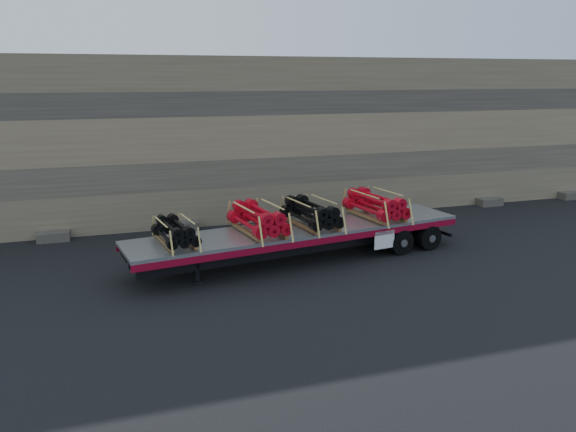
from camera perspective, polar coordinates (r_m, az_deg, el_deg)
name	(u,v)px	position (r m, az deg, el deg)	size (l,w,h in m)	color
ground	(287,257)	(19.84, -0.07, -4.17)	(120.00, 120.00, 0.00)	black
rock_wall	(242,139)	(25.26, -4.65, 7.85)	(44.00, 3.00, 7.00)	#7A6B54
trailer	(300,244)	(19.28, 1.20, -2.87)	(11.85, 2.28, 1.18)	#ACAEB3
bundle_front	(175,233)	(17.49, -11.39, -1.67)	(1.01, 2.02, 0.72)	black
bundle_midfront	(258,220)	(18.36, -3.04, -0.40)	(1.25, 2.50, 0.89)	red
bundle_midrear	(311,214)	(19.21, 2.36, 0.22)	(1.22, 2.43, 0.86)	black
bundle_rear	(376,206)	(20.61, 8.89, 1.06)	(1.26, 2.52, 0.89)	red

